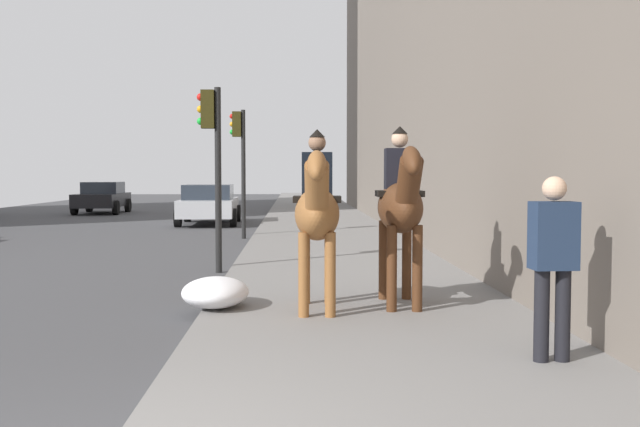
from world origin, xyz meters
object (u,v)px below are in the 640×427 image
(mounted_horse_near, at_px, (317,211))
(traffic_light_far_curb, at_px, (240,152))
(car_mid_lane, at_px, (102,197))
(mounted_horse_far, at_px, (401,205))
(traffic_light_near_curb, at_px, (213,148))
(pedestrian_greeting, at_px, (553,256))
(car_far_lane, at_px, (209,204))

(mounted_horse_near, relative_size, traffic_light_far_curb, 0.63)
(mounted_horse_near, height_order, car_mid_lane, mounted_horse_near)
(car_mid_lane, relative_size, traffic_light_far_curb, 1.12)
(mounted_horse_far, relative_size, traffic_light_near_curb, 0.69)
(car_mid_lane, bearing_deg, traffic_light_far_curb, 28.04)
(pedestrian_greeting, height_order, car_far_lane, pedestrian_greeting)
(mounted_horse_far, distance_m, pedestrian_greeting, 3.02)
(mounted_horse_far, height_order, traffic_light_near_curb, traffic_light_near_curb)
(pedestrian_greeting, bearing_deg, traffic_light_far_curb, 12.61)
(car_mid_lane, bearing_deg, mounted_horse_near, 19.37)
(pedestrian_greeting, distance_m, car_far_lane, 20.54)
(car_mid_lane, relative_size, car_far_lane, 0.89)
(mounted_horse_near, relative_size, mounted_horse_far, 0.97)
(mounted_horse_near, distance_m, traffic_light_near_curb, 4.89)
(traffic_light_far_curb, bearing_deg, car_mid_lane, 28.90)
(car_far_lane, xyz_separation_m, traffic_light_near_curb, (-12.83, -1.58, 1.56))
(mounted_horse_far, bearing_deg, traffic_light_far_curb, -165.16)
(car_mid_lane, relative_size, traffic_light_near_curb, 1.18)
(pedestrian_greeting, bearing_deg, mounted_horse_far, 16.37)
(traffic_light_near_curb, bearing_deg, mounted_horse_near, -158.19)
(car_far_lane, height_order, traffic_light_far_curb, traffic_light_far_curb)
(mounted_horse_far, distance_m, car_far_lane, 17.56)
(mounted_horse_far, height_order, pedestrian_greeting, mounted_horse_far)
(mounted_horse_near, distance_m, traffic_light_far_curb, 11.69)
(mounted_horse_near, relative_size, pedestrian_greeting, 1.34)
(traffic_light_near_curb, bearing_deg, car_far_lane, 7.03)
(car_mid_lane, distance_m, traffic_light_near_curb, 21.60)
(pedestrian_greeting, distance_m, car_mid_lane, 29.44)
(car_mid_lane, distance_m, car_far_lane, 9.39)
(mounted_horse_near, distance_m, pedestrian_greeting, 3.28)
(car_mid_lane, bearing_deg, car_far_lane, 36.84)
(car_mid_lane, xyz_separation_m, car_far_lane, (-7.43, -5.74, 0.01))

